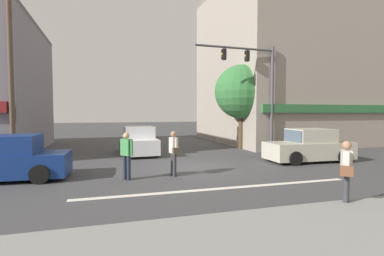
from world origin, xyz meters
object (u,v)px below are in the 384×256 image
object	(u,v)px
sedan_approaching_near	(139,142)
pedestrian_far_side	(127,153)
sedan_crossing_leftbound	(6,160)
pedestrian_mid_crossing	(174,151)
sedan_crossing_center	(309,147)
pedestrian_foreground_with_bag	(346,170)
utility_pole_near_left	(11,64)
utility_pole_far_right	(262,94)
traffic_light_mast	(258,81)
street_tree	(241,92)

from	to	relation	value
sedan_approaching_near	pedestrian_far_side	distance (m)	6.53
sedan_crossing_leftbound	pedestrian_mid_crossing	bearing A→B (deg)	-9.78
sedan_crossing_center	pedestrian_foreground_with_bag	size ratio (longest dim) A/B	2.49
utility_pole_near_left	sedan_approaching_near	xyz separation A→B (m)	(5.79, 1.99, -3.80)
pedestrian_far_side	pedestrian_mid_crossing	bearing A→B (deg)	4.41
utility_pole_far_right	pedestrian_foreground_with_bag	size ratio (longest dim) A/B	4.24
sedan_approaching_near	traffic_light_mast	bearing A→B (deg)	-13.09
sedan_crossing_leftbound	pedestrian_far_side	bearing A→B (deg)	-15.62
sedan_crossing_leftbound	pedestrian_mid_crossing	distance (m)	5.83
traffic_light_mast	pedestrian_foreground_with_bag	world-z (taller)	traffic_light_mast
utility_pole_far_right	sedan_crossing_center	size ratio (longest dim) A/B	1.70
sedan_crossing_center	sedan_crossing_leftbound	bearing A→B (deg)	-178.41
traffic_light_mast	sedan_crossing_center	bearing A→B (deg)	-74.98
sedan_approaching_near	pedestrian_far_side	bearing A→B (deg)	-100.17
utility_pole_near_left	traffic_light_mast	bearing A→B (deg)	2.04
sedan_crossing_center	pedestrian_foreground_with_bag	xyz separation A→B (m)	(-3.77, -6.19, 0.24)
traffic_light_mast	sedan_approaching_near	world-z (taller)	traffic_light_mast
utility_pole_far_right	traffic_light_mast	xyz separation A→B (m)	(-2.63, -4.04, 0.48)
sedan_crossing_leftbound	pedestrian_far_side	xyz separation A→B (m)	(4.01, -1.12, 0.24)
sedan_approaching_near	pedestrian_far_side	size ratio (longest dim) A/B	2.47
pedestrian_mid_crossing	pedestrian_far_side	size ratio (longest dim) A/B	1.00
sedan_crossing_leftbound	sedan_crossing_center	bearing A→B (deg)	1.59
street_tree	traffic_light_mast	size ratio (longest dim) A/B	0.87
utility_pole_near_left	pedestrian_mid_crossing	world-z (taller)	utility_pole_near_left
traffic_light_mast	pedestrian_far_side	bearing A→B (deg)	-148.00
utility_pole_near_left	utility_pole_far_right	distance (m)	15.74
sedan_crossing_leftbound	pedestrian_mid_crossing	size ratio (longest dim) A/B	2.51
sedan_crossing_center	pedestrian_foreground_with_bag	world-z (taller)	pedestrian_foreground_with_bag
sedan_crossing_center	utility_pole_near_left	bearing A→B (deg)	167.51
sedan_crossing_leftbound	pedestrian_foreground_with_bag	distance (m)	10.70
utility_pole_near_left	sedan_crossing_center	distance (m)	14.19
utility_pole_near_left	sedan_crossing_leftbound	xyz separation A→B (m)	(0.62, -3.31, -3.80)
street_tree	utility_pole_far_right	bearing A→B (deg)	36.28
pedestrian_foreground_with_bag	pedestrian_far_side	bearing A→B (deg)	136.42
pedestrian_foreground_with_bag	street_tree	bearing A→B (deg)	76.26
sedan_approaching_near	pedestrian_far_side	world-z (taller)	pedestrian_far_side
sedan_approaching_near	pedestrian_foreground_with_bag	size ratio (longest dim) A/B	2.47
sedan_crossing_center	street_tree	bearing A→B (deg)	99.31
pedestrian_foreground_with_bag	pedestrian_mid_crossing	bearing A→B (deg)	123.68
sedan_approaching_near	pedestrian_foreground_with_bag	bearing A→B (deg)	-71.16
sedan_crossing_center	pedestrian_far_side	size ratio (longest dim) A/B	2.49
street_tree	pedestrian_foreground_with_bag	size ratio (longest dim) A/B	3.25
street_tree	pedestrian_far_side	distance (m)	10.83
street_tree	utility_pole_near_left	distance (m)	12.73
pedestrian_foreground_with_bag	utility_pole_near_left	bearing A→B (deg)	136.34
street_tree	utility_pole_far_right	size ratio (longest dim) A/B	0.77
sedan_crossing_center	sedan_approaching_near	world-z (taller)	same
utility_pole_near_left	utility_pole_far_right	xyz separation A→B (m)	(15.07, 4.48, -0.82)
street_tree	sedan_crossing_leftbound	bearing A→B (deg)	-153.61
sedan_approaching_near	pedestrian_foreground_with_bag	distance (m)	11.77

